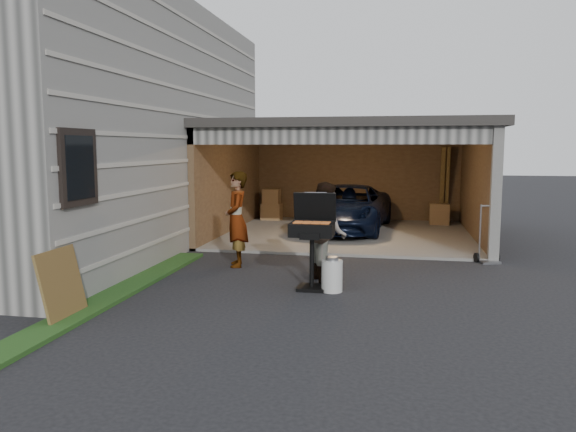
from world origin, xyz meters
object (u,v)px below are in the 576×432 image
bbq_grill (312,233)px  hand_truck (488,252)px  propane_tank (332,276)px  man (326,231)px  woman (237,219)px  minivan (347,210)px  plywood_panel (62,285)px

bbq_grill → hand_truck: 4.21m
bbq_grill → hand_truck: (3.13, 2.73, -0.70)m
propane_tank → bbq_grill: bearing=162.7°
man → bbq_grill: (-0.14, -0.68, 0.07)m
woman → man: woman is taller
man → bbq_grill: man is taller
minivan → plywood_panel: (-3.03, -8.40, -0.13)m
bbq_grill → plywood_panel: size_ratio=1.61×
man → hand_truck: 3.68m
man → propane_tank: man is taller
bbq_grill → plywood_panel: (-3.02, -2.24, -0.45)m
woman → plywood_panel: woman is taller
minivan → woman: bearing=-105.0°
woman → propane_tank: woman is taller
propane_tank → plywood_panel: size_ratio=0.53×
minivan → plywood_panel: size_ratio=4.56×
woman → man: bearing=48.7°
minivan → propane_tank: minivan is taller
woman → propane_tank: 2.64m
woman → plywood_panel: (-1.34, -3.70, -0.44)m
minivan → bbq_grill: size_ratio=2.82×
bbq_grill → propane_tank: size_ratio=3.07×
propane_tank → hand_truck: 3.98m
minivan → woman: size_ratio=2.39×
man → minivan: bearing=-22.8°
man → bbq_grill: size_ratio=1.10×
bbq_grill → propane_tank: 0.75m
minivan → bbq_grill: (-0.01, -6.16, 0.31)m
minivan → man: bearing=-83.9°
plywood_panel → hand_truck: bearing=38.9°
propane_tank → hand_truck: size_ratio=0.44×
man → plywood_panel: bearing=108.6°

